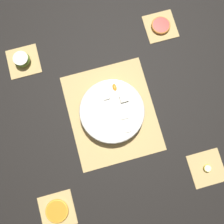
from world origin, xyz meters
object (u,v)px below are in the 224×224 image
Objects in this scene: apple_half at (22,59)px; banana_coin_single at (208,168)px; grapefruit_slice at (161,25)px; fruit_salad_bowl at (112,112)px; orange_slice_whole at (57,211)px.

apple_half is 0.88m from banana_coin_single.
apple_half is at bearing -90.00° from grapefruit_slice.
fruit_salad_bowl reaches higher than banana_coin_single.
banana_coin_single is at bearing 90.00° from orange_slice_whole.
apple_half is 2.16× the size of banana_coin_single.
orange_slice_whole is 0.61m from banana_coin_single.
orange_slice_whole is (0.31, -0.31, -0.03)m from fruit_salad_bowl.
fruit_salad_bowl is at bearing 44.22° from apple_half.
grapefruit_slice is at bearing 135.86° from fruit_salad_bowl.
fruit_salad_bowl is 0.44m from orange_slice_whole.
grapefruit_slice is at bearing 135.83° from orange_slice_whole.
fruit_salad_bowl is 8.26× the size of banana_coin_single.
banana_coin_single is (0.00, 0.61, -0.00)m from orange_slice_whole.
fruit_salad_bowl is 0.44m from apple_half.
orange_slice_whole is 2.85× the size of banana_coin_single.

